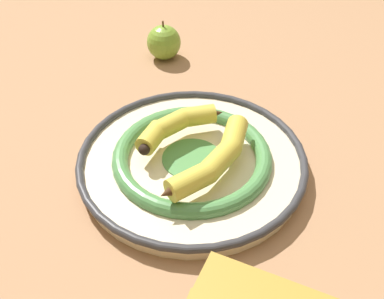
% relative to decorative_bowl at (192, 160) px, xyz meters
% --- Properties ---
extents(ground_plane, '(2.80, 2.80, 0.00)m').
position_rel_decorative_bowl_xyz_m(ground_plane, '(0.02, -0.01, -0.02)').
color(ground_plane, '#A87A56').
extents(decorative_bowl, '(0.37, 0.37, 0.04)m').
position_rel_decorative_bowl_xyz_m(decorative_bowl, '(0.00, 0.00, 0.00)').
color(decorative_bowl, beige).
rests_on(decorative_bowl, ground_plane).
extents(banana_a, '(0.10, 0.15, 0.03)m').
position_rel_decorative_bowl_xyz_m(banana_a, '(0.05, 0.02, 0.04)').
color(banana_a, gold).
rests_on(banana_a, decorative_bowl).
extents(banana_b, '(0.16, 0.16, 0.03)m').
position_rel_decorative_bowl_xyz_m(banana_b, '(-0.04, -0.03, 0.04)').
color(banana_b, gold).
rests_on(banana_b, decorative_bowl).
extents(apple, '(0.07, 0.07, 0.09)m').
position_rel_decorative_bowl_xyz_m(apple, '(0.36, 0.00, 0.02)').
color(apple, olive).
rests_on(apple, ground_plane).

